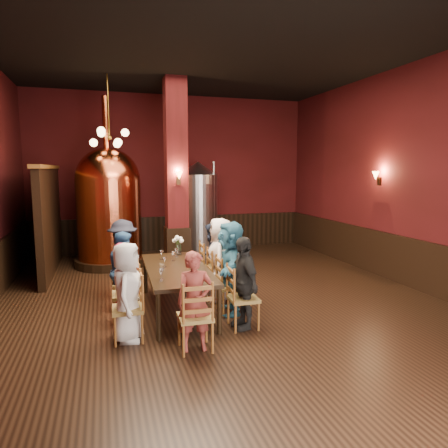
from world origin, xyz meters
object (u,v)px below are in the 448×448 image
object	(u,v)px
person_0	(127,292)
dining_table	(177,271)
person_2	(124,270)
steel_vessel	(198,208)
copper_kettle	(109,205)
rose_vase	(178,242)
person_1	(126,283)

from	to	relation	value
person_0	dining_table	bearing A→B (deg)	-27.59
person_2	steel_vessel	world-z (taller)	steel_vessel
copper_kettle	rose_vase	xyz separation A→B (m)	(1.23, -2.71, -0.50)
person_0	steel_vessel	world-z (taller)	steel_vessel
person_0	steel_vessel	size ratio (longest dim) A/B	0.54
dining_table	steel_vessel	distance (m)	4.68
person_1	steel_vessel	xyz separation A→B (m)	(2.27, 4.73, 0.66)
dining_table	person_0	distance (m)	1.31
copper_kettle	person_0	bearing A→B (deg)	-88.29
person_2	steel_vessel	distance (m)	4.69
dining_table	person_1	distance (m)	0.91
copper_kettle	person_2	bearing A→B (deg)	-87.07
person_1	steel_vessel	size ratio (longest dim) A/B	0.49
person_1	steel_vessel	distance (m)	5.29
dining_table	person_2	bearing A→B (deg)	158.78
person_2	rose_vase	world-z (taller)	person_2
person_0	person_1	xyz separation A→B (m)	(0.02, 0.67, -0.06)
copper_kettle	dining_table	bearing A→B (deg)	-74.70
rose_vase	person_2	bearing A→B (deg)	-148.59
person_0	rose_vase	xyz separation A→B (m)	(1.09, 1.97, 0.30)
dining_table	person_1	world-z (taller)	person_1
person_1	person_2	world-z (taller)	person_2
dining_table	person_0	xyz separation A→B (m)	(-0.87, -0.98, 0.01)
person_0	copper_kettle	world-z (taller)	copper_kettle
dining_table	person_1	bearing A→B (deg)	-158.78
person_1	rose_vase	size ratio (longest dim) A/B	3.38
dining_table	steel_vessel	xyz separation A→B (m)	(1.41, 4.42, 0.61)
dining_table	steel_vessel	bearing A→B (deg)	73.64
dining_table	steel_vessel	world-z (taller)	steel_vessel
person_1	rose_vase	xyz separation A→B (m)	(1.07, 1.30, 0.36)
person_2	person_0	bearing A→B (deg)	177.01
steel_vessel	rose_vase	world-z (taller)	steel_vessel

